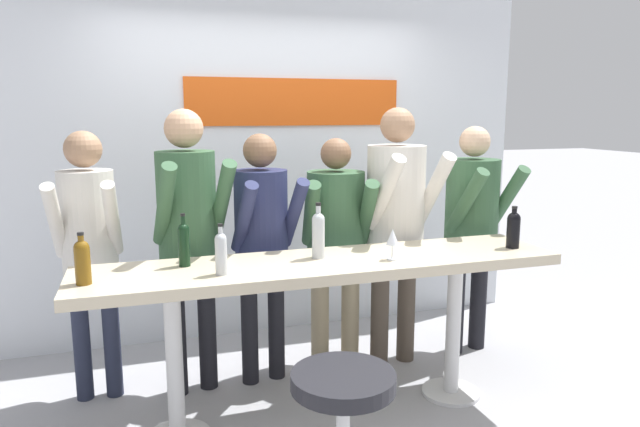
% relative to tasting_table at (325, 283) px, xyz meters
% --- Properties ---
extents(ground_plane, '(40.00, 40.00, 0.00)m').
position_rel_tasting_table_xyz_m(ground_plane, '(-0.00, 0.00, -0.81)').
color(ground_plane, '#9E9EA3').
extents(back_wall, '(4.31, 0.12, 2.70)m').
position_rel_tasting_table_xyz_m(back_wall, '(0.00, 1.48, 0.55)').
color(back_wall, silver).
rests_on(back_wall, ground_plane).
extents(tasting_table, '(2.71, 0.59, 0.94)m').
position_rel_tasting_table_xyz_m(tasting_table, '(0.00, 0.00, 0.00)').
color(tasting_table, beige).
rests_on(tasting_table, ground_plane).
extents(bar_stool, '(0.47, 0.47, 0.67)m').
position_rel_tasting_table_xyz_m(bar_stool, '(-0.19, -0.82, -0.36)').
color(bar_stool, silver).
rests_on(bar_stool, ground_plane).
extents(person_far_left, '(0.40, 0.51, 1.65)m').
position_rel_tasting_table_xyz_m(person_far_left, '(-1.27, 0.63, 0.23)').
color(person_far_left, '#23283D').
rests_on(person_far_left, ground_plane).
extents(person_left, '(0.48, 0.60, 1.78)m').
position_rel_tasting_table_xyz_m(person_left, '(-0.70, 0.54, 0.30)').
color(person_left, black).
rests_on(person_left, ground_plane).
extents(person_center_left, '(0.45, 0.55, 1.63)m').
position_rel_tasting_table_xyz_m(person_center_left, '(-0.24, 0.55, 0.20)').
color(person_center_left, black).
rests_on(person_center_left, ground_plane).
extents(person_center, '(0.52, 0.59, 1.59)m').
position_rel_tasting_table_xyz_m(person_center, '(0.29, 0.63, 0.16)').
color(person_center, gray).
rests_on(person_center, ground_plane).
extents(person_center_right, '(0.51, 0.61, 1.79)m').
position_rel_tasting_table_xyz_m(person_center_right, '(0.69, 0.54, 0.30)').
color(person_center_right, '#473D33').
rests_on(person_center_right, ground_plane).
extents(person_right, '(0.49, 0.58, 1.66)m').
position_rel_tasting_table_xyz_m(person_right, '(1.31, 0.57, 0.22)').
color(person_right, black).
rests_on(person_right, ground_plane).
extents(wine_bottle_0, '(0.06, 0.06, 0.26)m').
position_rel_tasting_table_xyz_m(wine_bottle_0, '(-0.59, -0.11, 0.25)').
color(wine_bottle_0, '#B7BCC1').
rests_on(wine_bottle_0, tasting_table).
extents(wine_bottle_1, '(0.07, 0.07, 0.25)m').
position_rel_tasting_table_xyz_m(wine_bottle_1, '(-1.25, -0.08, 0.25)').
color(wine_bottle_1, brown).
rests_on(wine_bottle_1, tasting_table).
extents(wine_bottle_2, '(0.08, 0.08, 0.26)m').
position_rel_tasting_table_xyz_m(wine_bottle_2, '(1.18, -0.07, 0.25)').
color(wine_bottle_2, black).
rests_on(wine_bottle_2, tasting_table).
extents(wine_bottle_3, '(0.06, 0.06, 0.29)m').
position_rel_tasting_table_xyz_m(wine_bottle_3, '(-0.76, 0.11, 0.26)').
color(wine_bottle_3, black).
rests_on(wine_bottle_3, tasting_table).
extents(wine_bottle_4, '(0.07, 0.07, 0.32)m').
position_rel_tasting_table_xyz_m(wine_bottle_4, '(-0.02, 0.06, 0.28)').
color(wine_bottle_4, '#B7BCC1').
rests_on(wine_bottle_4, tasting_table).
extents(wine_glass_0, '(0.07, 0.07, 0.18)m').
position_rel_tasting_table_xyz_m(wine_glass_0, '(0.36, -0.11, 0.26)').
color(wine_glass_0, silver).
rests_on(wine_glass_0, tasting_table).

